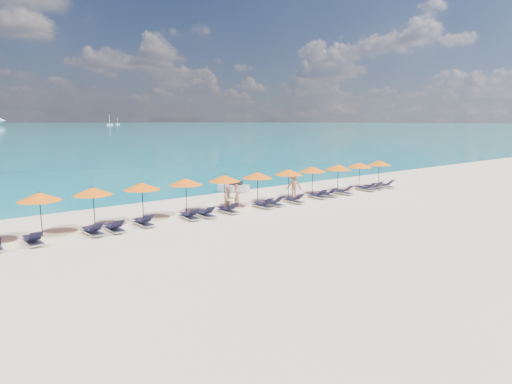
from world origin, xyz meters
TOP-DOWN VIEW (x-y plane):
  - ground at (0.00, 0.00)m, footprint 1400.00×1400.00m
  - sailboat_near at (186.12, 538.11)m, footprint 5.51×1.84m
  - sailboat_far at (155.78, 480.16)m, footprint 6.60×2.20m
  - jetski at (3.02, 9.82)m, footprint 2.09×2.57m
  - beachgoer_a at (-0.25, 4.76)m, footprint 0.65×0.64m
  - beachgoer_b at (-1.69, 3.60)m, footprint 0.81×0.47m
  - beachgoer_c at (4.93, 4.79)m, footprint 1.31×1.00m
  - umbrella_1 at (-12.24, 4.56)m, footprint 2.10×2.10m
  - umbrella_2 at (-9.63, 4.67)m, footprint 2.10×2.10m
  - umbrella_3 at (-6.87, 4.75)m, footprint 2.10×2.10m
  - umbrella_4 at (-4.03, 4.79)m, footprint 2.10×2.10m
  - umbrella_5 at (-1.31, 4.64)m, footprint 2.10×2.10m
  - umbrella_6 at (1.34, 4.56)m, footprint 2.10×2.10m
  - umbrella_7 at (4.21, 4.59)m, footprint 2.10×2.10m
  - umbrella_8 at (6.88, 4.79)m, footprint 2.10×2.10m
  - umbrella_9 at (9.49, 4.54)m, footprint 2.10×2.10m
  - umbrella_10 at (12.29, 4.64)m, footprint 2.10×2.10m
  - umbrella_11 at (15.08, 4.74)m, footprint 2.10×2.10m
  - lounger_2 at (-12.89, 3.30)m, footprint 0.69×1.73m
  - lounger_3 at (-10.16, 3.31)m, footprint 0.75×1.74m
  - lounger_4 at (-9.08, 3.27)m, footprint 0.64×1.71m
  - lounger_5 at (-7.38, 3.50)m, footprint 0.67×1.72m
  - lounger_6 at (-4.63, 3.36)m, footprint 0.71×1.73m
  - lounger_7 at (-3.60, 3.30)m, footprint 0.66×1.72m
  - lounger_8 at (-1.88, 3.40)m, footprint 0.68×1.72m
  - lounger_9 at (0.83, 3.31)m, footprint 0.63×1.70m
  - lounger_10 at (1.85, 3.42)m, footprint 0.71×1.73m
  - lounger_11 at (3.59, 3.29)m, footprint 0.68×1.72m
  - lounger_12 at (6.21, 3.57)m, footprint 0.72×1.73m
  - lounger_13 at (7.32, 3.59)m, footprint 0.64×1.71m
  - lounger_14 at (9.03, 3.58)m, footprint 0.67×1.72m
  - lounger_15 at (11.80, 3.53)m, footprint 0.70×1.73m
  - lounger_16 at (12.85, 3.60)m, footprint 0.73×1.74m
  - lounger_17 at (14.44, 3.58)m, footprint 0.67×1.72m

SIDE VIEW (x-z plane):
  - ground at x=0.00m, z-range 0.00..0.00m
  - lounger_2 at x=-12.89m, z-range -0.09..0.56m
  - lounger_3 at x=-10.16m, z-range -0.09..0.56m
  - lounger_4 at x=-9.08m, z-range -0.09..0.56m
  - lounger_5 at x=-7.38m, z-range -0.09..0.56m
  - lounger_6 at x=-4.63m, z-range -0.09..0.56m
  - lounger_7 at x=-3.60m, z-range -0.09..0.56m
  - lounger_8 at x=-1.88m, z-range -0.09..0.56m
  - lounger_9 at x=0.83m, z-range -0.09..0.56m
  - lounger_10 at x=1.85m, z-range -0.09..0.56m
  - lounger_11 at x=3.59m, z-range -0.09..0.56m
  - lounger_12 at x=6.21m, z-range -0.09..0.56m
  - lounger_13 at x=7.32m, z-range -0.09..0.56m
  - lounger_14 at x=9.03m, z-range -0.09..0.56m
  - lounger_15 at x=11.80m, z-range -0.09..0.56m
  - lounger_16 at x=12.85m, z-range -0.09..0.56m
  - lounger_17 at x=14.44m, z-range -0.09..0.56m
  - jetski at x=3.02m, z-range -0.08..0.80m
  - beachgoer_a at x=-0.25m, z-range 0.00..1.52m
  - beachgoer_b at x=-1.69m, z-range 0.00..1.65m
  - beachgoer_c at x=4.93m, z-range 0.00..1.85m
  - sailboat_near at x=186.12m, z-range -4.02..6.09m
  - sailboat_far at x=155.78m, z-range -4.81..7.29m
  - umbrella_1 at x=-12.24m, z-range 0.88..3.16m
  - umbrella_2 at x=-9.63m, z-range 0.88..3.16m
  - umbrella_3 at x=-6.87m, z-range 0.88..3.16m
  - umbrella_4 at x=-4.03m, z-range 0.88..3.16m
  - umbrella_5 at x=-1.31m, z-range 0.88..3.16m
  - umbrella_6 at x=1.34m, z-range 0.88..3.16m
  - umbrella_7 at x=4.21m, z-range 0.88..3.16m
  - umbrella_8 at x=6.88m, z-range 0.88..3.16m
  - umbrella_9 at x=9.49m, z-range 0.88..3.16m
  - umbrella_10 at x=12.29m, z-range 0.88..3.16m
  - umbrella_11 at x=15.08m, z-range 0.88..3.16m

